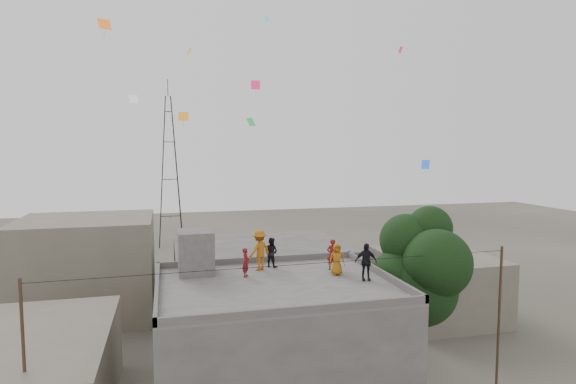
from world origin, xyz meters
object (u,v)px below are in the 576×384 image
object	(u,v)px
transmission_tower	(170,171)
person_dark_adult	(366,262)
stair_head_box	(196,252)
person_red_adult	(332,254)
tree	(422,269)

from	to	relation	value
transmission_tower	person_dark_adult	size ratio (longest dim) A/B	12.05
stair_head_box	person_red_adult	xyz separation A→B (m)	(6.36, -0.94, -0.26)
person_red_adult	person_dark_adult	bearing A→B (deg)	108.98
tree	person_red_adult	xyz separation A→B (m)	(-4.21, 1.06, 0.74)
person_red_adult	person_dark_adult	world-z (taller)	person_dark_adult
stair_head_box	transmission_tower	distance (m)	37.46
transmission_tower	person_dark_adult	xyz separation A→B (m)	(7.97, -40.46, -2.14)
tree	person_dark_adult	world-z (taller)	tree
stair_head_box	transmission_tower	size ratio (longest dim) A/B	0.10
tree	person_dark_adult	bearing A→B (deg)	-162.74
person_dark_adult	person_red_adult	bearing A→B (deg)	122.02
tree	transmission_tower	distance (m)	41.12
stair_head_box	person_red_adult	bearing A→B (deg)	-8.43
tree	person_red_adult	size ratio (longest dim) A/B	6.16
tree	transmission_tower	world-z (taller)	transmission_tower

